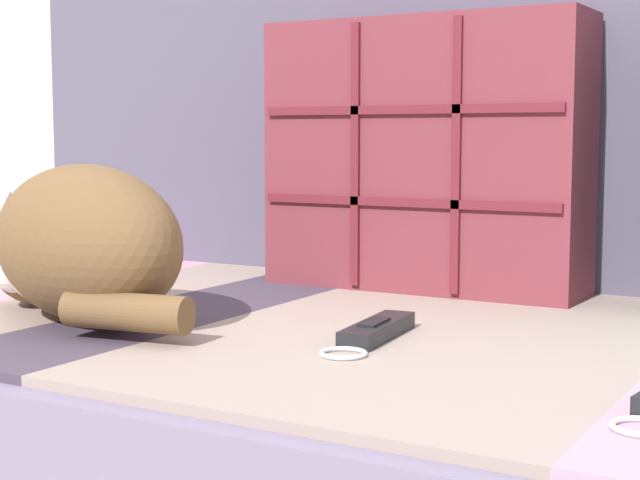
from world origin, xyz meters
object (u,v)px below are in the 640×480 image
object	(u,v)px
couch	(385,466)
game_remote_near	(375,331)
throw_pillow_quilted	(425,155)
sleeping_cat	(77,247)

from	to	relation	value
couch	game_remote_near	size ratio (longest dim) A/B	8.91
throw_pillow_quilted	sleeping_cat	world-z (taller)	throw_pillow_quilted
sleeping_cat	game_remote_near	bearing A→B (deg)	11.38
game_remote_near	throw_pillow_quilted	bearing A→B (deg)	106.04
sleeping_cat	game_remote_near	xyz separation A→B (m)	(0.36, 0.07, -0.08)
couch	sleeping_cat	world-z (taller)	sleeping_cat
throw_pillow_quilted	game_remote_near	size ratio (longest dim) A/B	2.33
couch	game_remote_near	world-z (taller)	game_remote_near
throw_pillow_quilted	sleeping_cat	size ratio (longest dim) A/B	1.20
throw_pillow_quilted	couch	bearing A→B (deg)	-76.21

